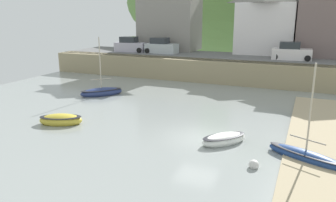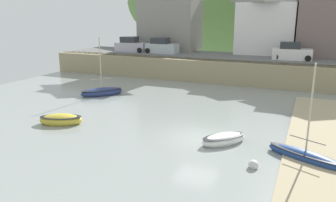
{
  "view_description": "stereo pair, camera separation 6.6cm",
  "coord_description": "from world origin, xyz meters",
  "px_view_note": "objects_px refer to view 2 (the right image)",
  "views": [
    {
      "loc": [
        5.83,
        -18.17,
        7.37
      ],
      "look_at": [
        -3.32,
        3.27,
        1.21
      ],
      "focal_mm": 35.76,
      "sensor_mm": 36.0,
      "label": 1
    },
    {
      "loc": [
        5.89,
        -18.14,
        7.37
      ],
      "look_at": [
        -3.32,
        3.27,
        1.21
      ],
      "focal_mm": 35.76,
      "sensor_mm": 36.0,
      "label": 2
    }
  ],
  "objects_px": {
    "parked_car_by_wall": "(162,47)",
    "waterfront_building_centre": "(267,21)",
    "sailboat_tall_mast": "(224,139)",
    "sailboat_white_hull": "(305,156)",
    "parked_car_end_of_row": "(292,52)",
    "dinghy_open_wooden": "(61,120)",
    "mooring_buoy": "(253,165)",
    "parked_car_near_slipway": "(131,45)",
    "waterfront_building_left": "(170,7)",
    "sailboat_nearest_shore": "(102,92)"
  },
  "relations": [
    {
      "from": "sailboat_nearest_shore",
      "to": "sailboat_white_hull",
      "type": "distance_m",
      "value": 19.34
    },
    {
      "from": "waterfront_building_centre",
      "to": "parked_car_by_wall",
      "type": "bearing_deg",
      "value": -159.59
    },
    {
      "from": "sailboat_nearest_shore",
      "to": "mooring_buoy",
      "type": "height_order",
      "value": "sailboat_nearest_shore"
    },
    {
      "from": "dinghy_open_wooden",
      "to": "sailboat_white_hull",
      "type": "distance_m",
      "value": 15.56
    },
    {
      "from": "mooring_buoy",
      "to": "parked_car_end_of_row",
      "type": "bearing_deg",
      "value": 89.86
    },
    {
      "from": "sailboat_tall_mast",
      "to": "parked_car_by_wall",
      "type": "height_order",
      "value": "parked_car_by_wall"
    },
    {
      "from": "dinghy_open_wooden",
      "to": "parked_car_end_of_row",
      "type": "bearing_deg",
      "value": 36.44
    },
    {
      "from": "sailboat_nearest_shore",
      "to": "mooring_buoy",
      "type": "relative_size",
      "value": 10.97
    },
    {
      "from": "waterfront_building_left",
      "to": "parked_car_by_wall",
      "type": "bearing_deg",
      "value": -80.68
    },
    {
      "from": "dinghy_open_wooden",
      "to": "waterfront_building_left",
      "type": "bearing_deg",
      "value": 74.39
    },
    {
      "from": "mooring_buoy",
      "to": "sailboat_nearest_shore",
      "type": "bearing_deg",
      "value": 147.77
    },
    {
      "from": "sailboat_nearest_shore",
      "to": "sailboat_tall_mast",
      "type": "height_order",
      "value": "sailboat_nearest_shore"
    },
    {
      "from": "waterfront_building_left",
      "to": "sailboat_nearest_shore",
      "type": "xyz_separation_m",
      "value": [
        0.84,
        -18.18,
        -7.76
      ]
    },
    {
      "from": "sailboat_nearest_shore",
      "to": "parked_car_near_slipway",
      "type": "bearing_deg",
      "value": 60.37
    },
    {
      "from": "parked_car_by_wall",
      "to": "mooring_buoy",
      "type": "height_order",
      "value": "parked_car_by_wall"
    },
    {
      "from": "waterfront_building_centre",
      "to": "sailboat_white_hull",
      "type": "distance_m",
      "value": 27.31
    },
    {
      "from": "waterfront_building_centre",
      "to": "sailboat_white_hull",
      "type": "bearing_deg",
      "value": -77.62
    },
    {
      "from": "sailboat_nearest_shore",
      "to": "parked_car_near_slipway",
      "type": "relative_size",
      "value": 1.3
    },
    {
      "from": "waterfront_building_left",
      "to": "sailboat_tall_mast",
      "type": "height_order",
      "value": "waterfront_building_left"
    },
    {
      "from": "parked_car_near_slipway",
      "to": "parked_car_end_of_row",
      "type": "bearing_deg",
      "value": -4.84
    },
    {
      "from": "waterfront_building_centre",
      "to": "sailboat_tall_mast",
      "type": "xyz_separation_m",
      "value": [
        1.27,
        -25.33,
        -6.19
      ]
    },
    {
      "from": "waterfront_building_centre",
      "to": "sailboat_nearest_shore",
      "type": "xyz_separation_m",
      "value": [
        -11.99,
        -18.18,
        -6.14
      ]
    },
    {
      "from": "dinghy_open_wooden",
      "to": "mooring_buoy",
      "type": "distance_m",
      "value": 13.36
    },
    {
      "from": "dinghy_open_wooden",
      "to": "parked_car_end_of_row",
      "type": "distance_m",
      "value": 25.66
    },
    {
      "from": "waterfront_building_left",
      "to": "sailboat_nearest_shore",
      "type": "relative_size",
      "value": 2.03
    },
    {
      "from": "sailboat_white_hull",
      "to": "dinghy_open_wooden",
      "type": "bearing_deg",
      "value": -153.7
    },
    {
      "from": "waterfront_building_centre",
      "to": "sailboat_white_hull",
      "type": "xyz_separation_m",
      "value": [
        5.7,
        -25.98,
        -6.18
      ]
    },
    {
      "from": "mooring_buoy",
      "to": "sailboat_white_hull",
      "type": "bearing_deg",
      "value": 39.59
    },
    {
      "from": "dinghy_open_wooden",
      "to": "sailboat_white_hull",
      "type": "height_order",
      "value": "sailboat_white_hull"
    },
    {
      "from": "dinghy_open_wooden",
      "to": "sailboat_tall_mast",
      "type": "relative_size",
      "value": 1.09
    },
    {
      "from": "waterfront_building_left",
      "to": "mooring_buoy",
      "type": "distance_m",
      "value": 33.22
    },
    {
      "from": "sailboat_nearest_shore",
      "to": "mooring_buoy",
      "type": "distance_m",
      "value": 18.2
    },
    {
      "from": "sailboat_nearest_shore",
      "to": "parked_car_by_wall",
      "type": "height_order",
      "value": "sailboat_nearest_shore"
    },
    {
      "from": "sailboat_nearest_shore",
      "to": "parked_car_end_of_row",
      "type": "bearing_deg",
      "value": -6.56
    },
    {
      "from": "sailboat_tall_mast",
      "to": "parked_car_end_of_row",
      "type": "distance_m",
      "value": 21.15
    },
    {
      "from": "dinghy_open_wooden",
      "to": "mooring_buoy",
      "type": "relative_size",
      "value": 6.39
    },
    {
      "from": "sailboat_white_hull",
      "to": "sailboat_tall_mast",
      "type": "xyz_separation_m",
      "value": [
        -4.43,
        0.65,
        -0.0
      ]
    },
    {
      "from": "waterfront_building_centre",
      "to": "dinghy_open_wooden",
      "type": "bearing_deg",
      "value": -110.58
    },
    {
      "from": "parked_car_by_wall",
      "to": "parked_car_near_slipway",
      "type": "bearing_deg",
      "value": -177.07
    },
    {
      "from": "parked_car_end_of_row",
      "to": "sailboat_tall_mast",
      "type": "bearing_deg",
      "value": -98.23
    },
    {
      "from": "waterfront_building_left",
      "to": "sailboat_white_hull",
      "type": "relative_size",
      "value": 2.14
    },
    {
      "from": "parked_car_end_of_row",
      "to": "mooring_buoy",
      "type": "relative_size",
      "value": 8.29
    },
    {
      "from": "parked_car_by_wall",
      "to": "parked_car_end_of_row",
      "type": "relative_size",
      "value": 1.0
    },
    {
      "from": "sailboat_white_hull",
      "to": "parked_car_end_of_row",
      "type": "relative_size",
      "value": 1.25
    },
    {
      "from": "parked_car_by_wall",
      "to": "waterfront_building_centre",
      "type": "bearing_deg",
      "value": 23.34
    },
    {
      "from": "parked_car_end_of_row",
      "to": "sailboat_nearest_shore",
      "type": "bearing_deg",
      "value": -140.72
    },
    {
      "from": "waterfront_building_left",
      "to": "parked_car_near_slipway",
      "type": "relative_size",
      "value": 2.64
    },
    {
      "from": "dinghy_open_wooden",
      "to": "sailboat_tall_mast",
      "type": "distance_m",
      "value": 11.16
    },
    {
      "from": "parked_car_by_wall",
      "to": "waterfront_building_left",
      "type": "bearing_deg",
      "value": 102.25
    },
    {
      "from": "sailboat_white_hull",
      "to": "sailboat_tall_mast",
      "type": "bearing_deg",
      "value": -162.97
    }
  ]
}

